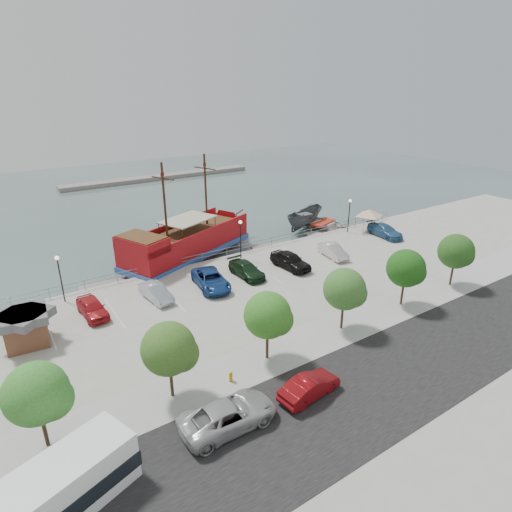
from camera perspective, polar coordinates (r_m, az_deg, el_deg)
ground at (r=41.95m, az=2.65°, el=-4.38°), size 160.00×160.00×0.00m
land_slab at (r=30.26m, az=28.00°, el=-18.14°), size 100.00×58.00×1.20m
street at (r=31.80m, az=20.31°, el=-13.25°), size 100.00×8.00×0.04m
sidewalk at (r=34.90m, az=12.47°, el=-8.90°), size 100.00×4.00×0.05m
seawall_railing at (r=47.31m, az=-2.86°, el=0.80°), size 50.00×0.06×1.00m
far_shore at (r=92.97m, az=-12.63°, el=10.23°), size 40.00×3.00×0.80m
pirate_ship at (r=49.54m, az=-8.04°, el=2.19°), size 19.10×11.90×11.93m
patrol_boat at (r=58.67m, az=6.47°, el=4.75°), size 7.36×4.41×2.68m
speedboat at (r=58.98m, az=8.92°, el=4.09°), size 6.88×8.15×1.44m
dock_west at (r=44.55m, az=-18.29°, el=-3.63°), size 6.80×2.77×0.38m
dock_mid at (r=52.30m, az=2.65°, el=1.35°), size 6.42×3.37×0.35m
dock_east at (r=57.50m, az=9.62°, el=3.00°), size 6.42×3.64×0.35m
shed at (r=35.33m, az=-28.36°, el=-8.34°), size 3.38×3.38×2.56m
canopy_tent at (r=56.18m, az=14.92°, el=6.00°), size 5.03×5.03×3.24m
street_van at (r=25.08m, az=-3.70°, el=-20.36°), size 5.57×2.61×1.54m
street_sedan at (r=27.13m, az=7.14°, el=-16.90°), size 4.30×1.92×1.37m
shuttle_bus at (r=22.75m, az=-25.46°, el=-26.88°), size 7.80×4.87×2.59m
fire_hydrant at (r=28.21m, az=-3.38°, el=-15.73°), size 0.25×0.25×0.73m
lamp_post_left at (r=39.82m, az=-24.76°, el=-1.78°), size 0.36×0.36×4.28m
lamp_post_mid at (r=45.43m, az=-2.08°, el=3.14°), size 0.36×0.36×4.28m
lamp_post_right at (r=55.07m, az=12.35°, el=6.05°), size 0.36×0.36×4.28m
tree_a at (r=24.78m, az=-26.88°, el=-16.18°), size 3.30×3.20×5.00m
tree_b at (r=25.86m, az=-11.21°, el=-12.18°), size 3.30×3.20×5.00m
tree_c at (r=28.67m, az=1.87°, el=-8.03°), size 3.30×3.20×5.00m
tree_d at (r=32.75m, az=11.97°, el=-4.48°), size 3.30×3.20×5.00m
tree_e at (r=37.70m, az=19.55°, el=-1.68°), size 3.30×3.20×5.00m
tree_f at (r=43.22m, az=25.28°, el=0.45°), size 3.30×3.20×5.00m
parked_car_a at (r=37.43m, az=-20.99°, el=-6.43°), size 2.02×4.41×1.47m
parked_car_b at (r=38.50m, az=-13.21°, el=-4.73°), size 1.96×4.34×1.38m
parked_car_c at (r=39.84m, az=-6.03°, el=-3.18°), size 3.31×5.76×1.51m
parked_car_d at (r=41.89m, az=-1.27°, el=-1.84°), size 2.04×4.81×1.38m
parked_car_e at (r=43.83m, az=4.62°, el=-0.59°), size 2.31×5.02×1.67m
parked_car_f at (r=47.28m, az=10.21°, el=0.69°), size 2.15×4.48×1.41m
parked_car_h at (r=55.20m, az=16.81°, el=3.25°), size 2.57×5.26×1.47m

